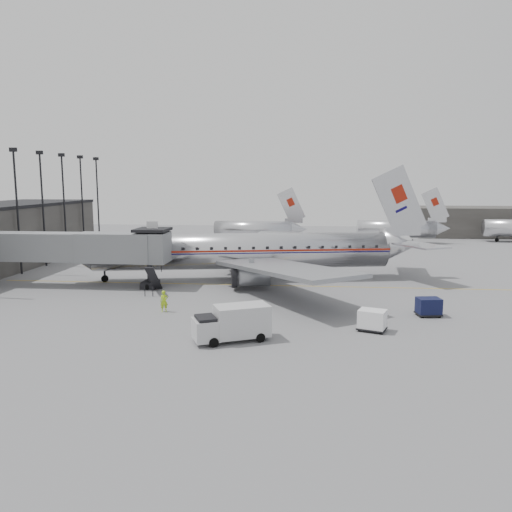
{
  "coord_description": "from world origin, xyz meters",
  "views": [
    {
      "loc": [
        6.84,
        -47.4,
        11.29
      ],
      "look_at": [
        1.83,
        6.23,
        3.2
      ],
      "focal_mm": 35.0,
      "sensor_mm": 36.0,
      "label": 1
    }
  ],
  "objects": [
    {
      "name": "baggage_cart_navy",
      "position": [
        17.55,
        -5.26,
        0.82
      ],
      "size": [
        2.18,
        1.78,
        1.55
      ],
      "rotation": [
        0.0,
        0.0,
        0.15
      ],
      "color": "black",
      "rests_on": "ground"
    },
    {
      "name": "apron_line",
      "position": [
        3.0,
        6.0,
        0.01
      ],
      "size": [
        60.0,
        0.15,
        0.01
      ],
      "primitive_type": "cube",
      "rotation": [
        0.0,
        0.0,
        1.57
      ],
      "color": "gold",
      "rests_on": "ground"
    },
    {
      "name": "distant_aircraft_near",
      "position": [
        -1.79,
        42.0,
        2.73
      ],
      "size": [
        16.39,
        3.2,
        10.26
      ],
      "color": "silver",
      "rests_on": "ground"
    },
    {
      "name": "baggage_cart_white",
      "position": [
        12.22,
        -10.0,
        0.86
      ],
      "size": [
        2.5,
        2.21,
        1.63
      ],
      "rotation": [
        0.0,
        0.0,
        -0.37
      ],
      "color": "white",
      "rests_on": "ground"
    },
    {
      "name": "ground",
      "position": [
        0.0,
        0.0,
        0.0
      ],
      "size": [
        160.0,
        160.0,
        0.0
      ],
      "primitive_type": "plane",
      "color": "slate",
      "rests_on": "ground"
    },
    {
      "name": "airliner",
      "position": [
        0.82,
        9.15,
        3.34
      ],
      "size": [
        41.57,
        38.18,
        13.26
      ],
      "rotation": [
        0.0,
        0.0,
        0.19
      ],
      "color": "silver",
      "rests_on": "ground"
    },
    {
      "name": "hangar",
      "position": [
        45.0,
        60.0,
        3.0
      ],
      "size": [
        30.0,
        12.0,
        6.0
      ],
      "primitive_type": "cube",
      "color": "#393633",
      "rests_on": "ground"
    },
    {
      "name": "distant_aircraft_mid",
      "position": [
        24.21,
        46.0,
        2.73
      ],
      "size": [
        16.39,
        3.2,
        10.26
      ],
      "color": "silver",
      "rests_on": "ground"
    },
    {
      "name": "floodlight_masts",
      "position": [
        -27.5,
        13.0,
        8.36
      ],
      "size": [
        0.9,
        42.25,
        15.25
      ],
      "color": "black",
      "rests_on": "ground"
    },
    {
      "name": "jet_bridge",
      "position": [
        -16.66,
        3.67,
        4.18
      ],
      "size": [
        21.0,
        6.2,
        7.1
      ],
      "color": "slate",
      "rests_on": "ground"
    },
    {
      "name": "ramp_worker",
      "position": [
        -5.08,
        -5.98,
        0.94
      ],
      "size": [
        0.8,
        0.66,
        1.87
      ],
      "primitive_type": "imported",
      "rotation": [
        0.0,
        0.0,
        0.36
      ],
      "color": "#A3D318",
      "rests_on": "ground"
    },
    {
      "name": "service_van",
      "position": [
        1.98,
        -13.35,
        1.33
      ],
      "size": [
        5.77,
        4.09,
        2.54
      ],
      "rotation": [
        0.0,
        0.0,
        0.42
      ],
      "color": "#B9B9BB",
      "rests_on": "ground"
    }
  ]
}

